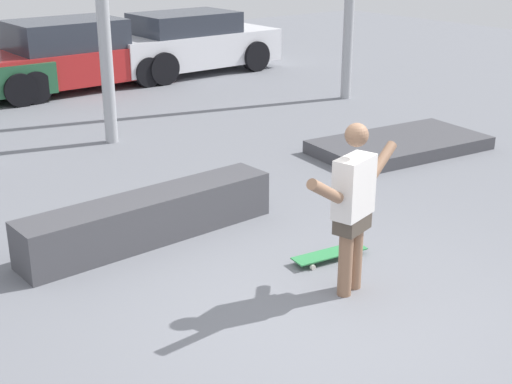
{
  "coord_description": "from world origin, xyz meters",
  "views": [
    {
      "loc": [
        -3.9,
        -4.06,
        3.22
      ],
      "look_at": [
        0.18,
        1.26,
        0.74
      ],
      "focal_mm": 50.0,
      "sensor_mm": 36.0,
      "label": 1
    }
  ],
  "objects_px": {
    "skateboard": "(330,254)",
    "parked_car_white": "(190,43)",
    "parked_car_red": "(72,56)",
    "skateboarder": "(353,202)",
    "grind_box": "(150,217)",
    "manual_pad": "(400,145)"
  },
  "relations": [
    {
      "from": "skateboard",
      "to": "parked_car_white",
      "type": "height_order",
      "value": "parked_car_white"
    },
    {
      "from": "skateboard",
      "to": "parked_car_white",
      "type": "bearing_deg",
      "value": 72.99
    },
    {
      "from": "parked_car_red",
      "to": "parked_car_white",
      "type": "distance_m",
      "value": 2.94
    },
    {
      "from": "skateboarder",
      "to": "parked_car_red",
      "type": "bearing_deg",
      "value": 64.72
    },
    {
      "from": "grind_box",
      "to": "parked_car_white",
      "type": "xyz_separation_m",
      "value": [
        5.59,
        7.94,
        0.44
      ]
    },
    {
      "from": "skateboard",
      "to": "grind_box",
      "type": "xyz_separation_m",
      "value": [
        -1.2,
        1.58,
        0.19
      ]
    },
    {
      "from": "skateboarder",
      "to": "parked_car_red",
      "type": "distance_m",
      "value": 10.3
    },
    {
      "from": "skateboard",
      "to": "parked_car_white",
      "type": "xyz_separation_m",
      "value": [
        4.39,
        9.53,
        0.63
      ]
    },
    {
      "from": "skateboard",
      "to": "skateboarder",
      "type": "bearing_deg",
      "value": -109.9
    },
    {
      "from": "skateboarder",
      "to": "parked_car_white",
      "type": "height_order",
      "value": "skateboarder"
    },
    {
      "from": "skateboarder",
      "to": "parked_car_red",
      "type": "relative_size",
      "value": 0.4
    },
    {
      "from": "parked_car_red",
      "to": "parked_car_white",
      "type": "relative_size",
      "value": 0.98
    },
    {
      "from": "manual_pad",
      "to": "parked_car_white",
      "type": "relative_size",
      "value": 0.64
    },
    {
      "from": "parked_car_white",
      "to": "parked_car_red",
      "type": "bearing_deg",
      "value": 178.75
    },
    {
      "from": "grind_box",
      "to": "skateboarder",
      "type": "bearing_deg",
      "value": -68.07
    },
    {
      "from": "manual_pad",
      "to": "parked_car_red",
      "type": "bearing_deg",
      "value": 105.45
    },
    {
      "from": "skateboarder",
      "to": "manual_pad",
      "type": "height_order",
      "value": "skateboarder"
    },
    {
      "from": "parked_car_red",
      "to": "parked_car_white",
      "type": "height_order",
      "value": "parked_car_red"
    },
    {
      "from": "grind_box",
      "to": "parked_car_red",
      "type": "xyz_separation_m",
      "value": [
        2.65,
        7.95,
        0.44
      ]
    },
    {
      "from": "grind_box",
      "to": "parked_car_white",
      "type": "height_order",
      "value": "parked_car_white"
    },
    {
      "from": "skateboard",
      "to": "manual_pad",
      "type": "distance_m",
      "value": 4.1
    },
    {
      "from": "manual_pad",
      "to": "skateboarder",
      "type": "bearing_deg",
      "value": -143.9
    }
  ]
}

